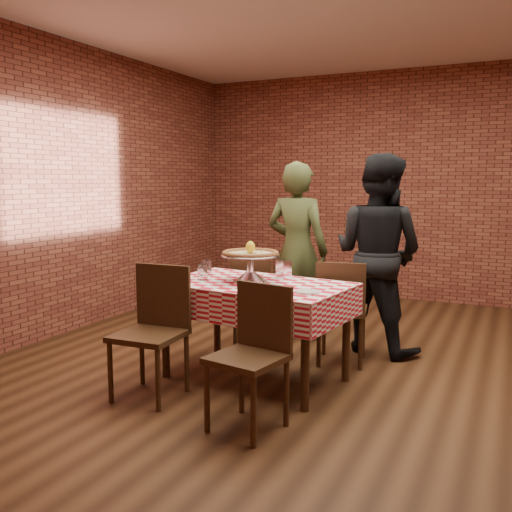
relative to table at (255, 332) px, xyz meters
name	(u,v)px	position (x,y,z in m)	size (l,w,h in m)	color
ground	(330,369)	(0.46, 0.46, -0.38)	(6.00, 6.00, 0.00)	black
back_wall	(405,186)	(0.46, 3.46, 1.08)	(5.50, 5.50, 0.00)	maroon
table	(255,332)	(0.00, 0.00, 0.00)	(1.39, 0.83, 0.75)	#422713
tablecloth	(255,298)	(0.00, 0.00, 0.26)	(1.42, 0.87, 0.24)	red
pizza_stand	(250,268)	(-0.05, 0.03, 0.49)	(0.46, 0.46, 0.20)	silver
pizza	(250,254)	(-0.05, 0.03, 0.59)	(0.44, 0.44, 0.03)	#C9BB89
lemon	(250,247)	(-0.05, 0.03, 0.65)	(0.07, 0.07, 0.09)	yellow
water_glass_left	(203,272)	(-0.42, -0.07, 0.45)	(0.08, 0.08, 0.12)	white
water_glass_right	(207,268)	(-0.50, 0.14, 0.45)	(0.08, 0.08, 0.12)	white
side_plate	(307,292)	(0.49, -0.18, 0.39)	(0.17, 0.17, 0.01)	white
sweetener_packet_a	(312,294)	(0.54, -0.22, 0.39)	(0.05, 0.04, 0.01)	white
sweetener_packet_b	(314,294)	(0.55, -0.22, 0.39)	(0.05, 0.04, 0.01)	white
condiment_caddy	(284,269)	(0.11, 0.30, 0.45)	(0.10, 0.08, 0.14)	silver
chair_near_left	(149,334)	(-0.52, -0.65, 0.09)	(0.44, 0.44, 0.93)	#422713
chair_near_right	(247,360)	(0.34, -0.82, 0.07)	(0.41, 0.41, 0.89)	#422713
chair_far_left	(258,300)	(-0.35, 0.80, 0.05)	(0.38, 0.38, 0.86)	#422713
chair_far_right	(342,311)	(0.49, 0.67, 0.06)	(0.40, 0.40, 0.88)	#422713
diner_olive	(297,251)	(-0.13, 1.23, 0.48)	(0.62, 0.41, 1.71)	#3B4321
diner_black	(378,254)	(0.67, 1.14, 0.50)	(0.86, 0.67, 1.76)	black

